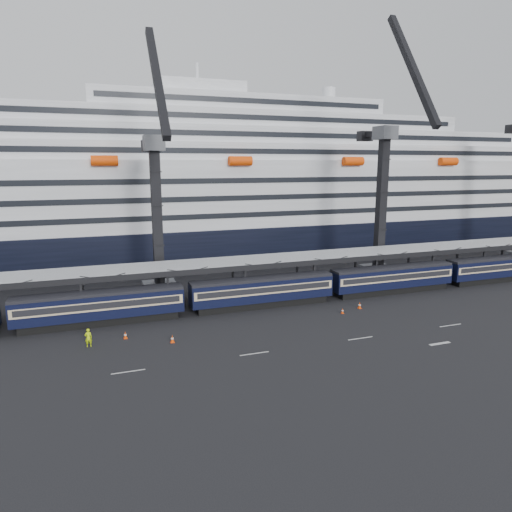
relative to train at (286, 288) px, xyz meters
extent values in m
plane|color=black|center=(4.65, -10.00, -2.20)|extent=(260.00, 260.00, 0.00)
cube|color=beige|center=(-21.35, -14.00, -2.19)|extent=(3.00, 0.15, 0.02)
cube|color=beige|center=(-9.35, -14.00, -2.19)|extent=(3.00, 0.15, 0.02)
cube|color=beige|center=(2.65, -14.00, -2.19)|extent=(3.00, 0.15, 0.02)
cube|color=beige|center=(14.65, -14.00, -2.19)|extent=(3.00, 0.15, 0.02)
cube|color=beige|center=(9.65, -18.00, -2.19)|extent=(2.50, 0.40, 0.02)
cube|color=black|center=(-23.35, 0.00, -1.75)|extent=(17.48, 2.40, 0.90)
cube|color=black|center=(-23.35, 0.00, 0.05)|extent=(19.00, 2.80, 2.70)
cube|color=beige|center=(-23.35, 0.00, 0.35)|extent=(18.62, 2.92, 1.05)
cube|color=black|center=(-23.35, 0.00, 0.40)|extent=(17.86, 2.98, 0.70)
cube|color=black|center=(-23.35, 0.00, 1.55)|extent=(19.00, 2.50, 0.35)
cube|color=black|center=(-3.35, 0.00, -1.75)|extent=(17.48, 2.40, 0.90)
cube|color=black|center=(-3.35, 0.00, 0.05)|extent=(19.00, 2.80, 2.70)
cube|color=beige|center=(-3.35, 0.00, 0.35)|extent=(18.62, 2.92, 1.05)
cube|color=black|center=(-3.35, 0.00, 0.40)|extent=(17.86, 2.98, 0.70)
cube|color=black|center=(-3.35, 0.00, 1.55)|extent=(19.00, 2.50, 0.35)
cube|color=black|center=(16.65, 0.00, -1.75)|extent=(17.48, 2.40, 0.90)
cube|color=black|center=(16.65, 0.00, 0.05)|extent=(19.00, 2.80, 2.70)
cube|color=beige|center=(16.65, 0.00, 0.35)|extent=(18.62, 2.92, 1.05)
cube|color=black|center=(16.65, 0.00, 0.40)|extent=(17.86, 2.98, 0.70)
cube|color=black|center=(16.65, 0.00, 1.55)|extent=(19.00, 2.50, 0.35)
cube|color=black|center=(36.65, 0.00, -1.75)|extent=(17.48, 2.40, 0.90)
cube|color=black|center=(36.65, 0.00, 0.05)|extent=(19.00, 2.80, 2.70)
cube|color=beige|center=(36.65, 0.00, 0.35)|extent=(18.62, 2.92, 1.05)
cube|color=black|center=(36.65, 0.00, 0.40)|extent=(17.86, 2.98, 0.70)
cube|color=black|center=(36.65, 0.00, 1.55)|extent=(19.00, 2.50, 0.35)
cube|color=#9A9DA2|center=(4.65, 4.00, 3.20)|extent=(130.00, 6.00, 0.25)
cube|color=black|center=(4.65, 1.00, 2.90)|extent=(130.00, 0.25, 0.70)
cube|color=black|center=(4.65, 7.00, 2.90)|extent=(130.00, 0.25, 0.70)
cube|color=black|center=(-25.35, 1.20, 0.50)|extent=(0.25, 0.25, 5.40)
cube|color=black|center=(-25.35, 6.80, 0.50)|extent=(0.25, 0.25, 5.40)
cube|color=black|center=(-15.35, 1.20, 0.50)|extent=(0.25, 0.25, 5.40)
cube|color=black|center=(-15.35, 6.80, 0.50)|extent=(0.25, 0.25, 5.40)
cube|color=black|center=(-5.35, 1.20, 0.50)|extent=(0.25, 0.25, 5.40)
cube|color=black|center=(-5.35, 6.80, 0.50)|extent=(0.25, 0.25, 5.40)
cube|color=black|center=(4.65, 1.20, 0.50)|extent=(0.25, 0.25, 5.40)
cube|color=black|center=(4.65, 6.80, 0.50)|extent=(0.25, 0.25, 5.40)
cube|color=black|center=(14.65, 1.20, 0.50)|extent=(0.25, 0.25, 5.40)
cube|color=black|center=(14.65, 6.80, 0.50)|extent=(0.25, 0.25, 5.40)
cube|color=black|center=(24.65, 1.20, 0.50)|extent=(0.25, 0.25, 5.40)
cube|color=black|center=(24.65, 6.80, 0.50)|extent=(0.25, 0.25, 5.40)
cube|color=black|center=(34.65, 1.20, 0.50)|extent=(0.25, 0.25, 5.40)
cube|color=black|center=(34.65, 6.80, 0.50)|extent=(0.25, 0.25, 5.40)
cube|color=black|center=(44.65, 6.80, 0.50)|extent=(0.25, 0.25, 5.40)
cube|color=black|center=(4.65, 36.00, 1.30)|extent=(200.00, 28.00, 7.00)
cube|color=silver|center=(4.65, 36.00, 10.80)|extent=(190.00, 26.88, 12.00)
cube|color=silver|center=(4.65, 36.00, 18.30)|extent=(160.00, 24.64, 3.00)
cube|color=black|center=(4.65, 23.63, 18.30)|extent=(153.60, 0.12, 0.90)
cube|color=silver|center=(4.65, 36.00, 21.30)|extent=(124.00, 21.84, 3.00)
cube|color=black|center=(4.65, 25.03, 21.30)|extent=(119.04, 0.12, 0.90)
cube|color=silver|center=(4.65, 36.00, 24.30)|extent=(90.00, 19.04, 3.00)
cube|color=black|center=(4.65, 26.43, 24.30)|extent=(86.40, 0.12, 0.90)
cube|color=silver|center=(4.65, 36.00, 27.30)|extent=(56.00, 16.24, 3.00)
cube|color=black|center=(4.65, 27.83, 27.30)|extent=(53.76, 0.12, 0.90)
cube|color=silver|center=(-3.35, 36.00, 29.80)|extent=(16.00, 12.00, 2.50)
cylinder|color=silver|center=(24.65, 36.00, 30.30)|extent=(2.80, 2.80, 3.00)
cylinder|color=#FF4708|center=(-21.35, 21.96, 16.60)|extent=(4.00, 1.60, 1.60)
cylinder|color=#FF4708|center=(0.65, 21.96, 16.60)|extent=(4.00, 1.60, 1.60)
cylinder|color=#FF4708|center=(22.65, 21.96, 16.60)|extent=(4.00, 1.60, 1.60)
cylinder|color=#FF4708|center=(44.65, 21.96, 16.60)|extent=(4.00, 1.60, 1.60)
cube|color=#484A4F|center=(-15.35, 9.00, -1.20)|extent=(4.50, 4.50, 2.00)
cube|color=black|center=(-15.35, 9.00, 8.80)|extent=(1.30, 1.30, 18.00)
cube|color=#484A4F|center=(-15.35, 9.00, 18.80)|extent=(2.60, 3.20, 2.00)
cube|color=black|center=(-15.35, 3.21, 25.69)|extent=(0.90, 12.26, 14.37)
cube|color=black|center=(-15.35, 11.52, 18.80)|extent=(0.90, 5.04, 0.90)
cube|color=black|center=(-15.35, 14.04, 18.60)|extent=(2.20, 1.60, 1.60)
cube|color=#484A4F|center=(19.65, 8.00, -1.20)|extent=(4.50, 4.50, 2.00)
cube|color=black|center=(19.65, 8.00, 9.80)|extent=(1.30, 1.30, 20.00)
cube|color=#484A4F|center=(19.65, 8.00, 20.80)|extent=(2.60, 3.20, 2.00)
cube|color=black|center=(19.65, 2.26, 28.99)|extent=(0.90, 12.21, 16.90)
cube|color=black|center=(19.65, 10.80, 20.80)|extent=(0.90, 5.60, 0.90)
cube|color=black|center=(19.65, 13.60, 20.60)|extent=(2.20, 1.60, 1.60)
imported|color=#D7FF0D|center=(-24.71, -6.74, -1.23)|extent=(0.74, 0.52, 1.94)
cube|color=#FF4708|center=(-21.04, -5.68, -2.18)|extent=(0.40, 0.40, 0.04)
cone|color=#FF4708|center=(-21.04, -5.68, -1.78)|extent=(0.34, 0.34, 0.77)
cylinder|color=white|center=(-21.04, -5.68, -1.78)|extent=(0.29, 0.29, 0.13)
cube|color=#FF4708|center=(-16.49, -8.43, -2.18)|extent=(0.42, 0.42, 0.04)
cone|color=#FF4708|center=(-16.49, -8.43, -1.76)|extent=(0.35, 0.35, 0.80)
cylinder|color=white|center=(-16.49, -8.43, -1.76)|extent=(0.30, 0.30, 0.13)
cube|color=#FF4708|center=(8.18, -4.99, -2.18)|extent=(0.44, 0.44, 0.05)
cone|color=#FF4708|center=(8.18, -4.99, -1.74)|extent=(0.37, 0.37, 0.83)
cylinder|color=white|center=(8.18, -4.99, -1.74)|extent=(0.31, 0.31, 0.14)
cube|color=#FF4708|center=(5.08, -6.03, -2.18)|extent=(0.35, 0.35, 0.04)
cone|color=#FF4708|center=(5.08, -6.03, -1.84)|extent=(0.29, 0.29, 0.66)
cylinder|color=white|center=(5.08, -6.03, -1.84)|extent=(0.25, 0.25, 0.11)
camera|label=1|loc=(-23.18, -53.66, 16.09)|focal=32.00mm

